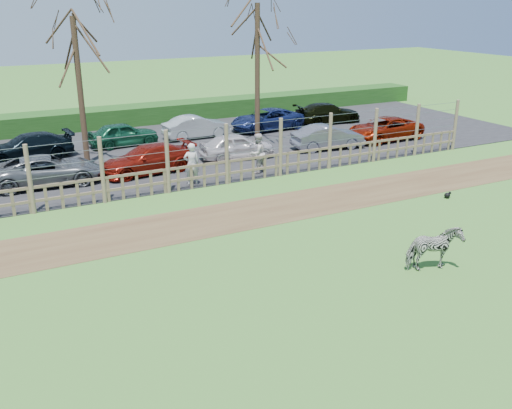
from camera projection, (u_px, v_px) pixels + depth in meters
name	position (u px, v px, depth m)	size (l,w,h in m)	color
ground	(265.00, 275.00, 15.62)	(120.00, 120.00, 0.00)	#5F8F3F
dirt_strip	(203.00, 222.00, 19.39)	(34.00, 2.80, 0.01)	brown
asphalt	(125.00, 155.00, 27.75)	(44.00, 13.00, 0.04)	#232326
hedge	(93.00, 119.00, 33.43)	(46.00, 2.00, 1.10)	#1E4716
fence	(168.00, 173.00, 22.05)	(30.16, 0.16, 2.50)	brown
tree_mid	(77.00, 56.00, 24.41)	(4.80, 4.80, 6.83)	#3D2B1E
tree_right	(257.00, 40.00, 28.58)	(4.80, 4.80, 7.35)	#3D2B1E
zebra	(434.00, 249.00, 15.72)	(0.69, 1.51, 1.28)	gray
visitor_a	(192.00, 164.00, 22.89)	(0.63, 0.41, 1.72)	beige
visitor_b	(257.00, 153.00, 24.49)	(0.84, 0.65, 1.72)	#C0B4B1
crow	(447.00, 195.00, 21.67)	(0.30, 0.22, 0.24)	black
car_2	(47.00, 170.00, 23.00)	(1.99, 4.32, 1.20)	slate
car_3	(148.00, 159.00, 24.58)	(1.68, 4.13, 1.20)	maroon
car_4	(237.00, 146.00, 26.81)	(1.42, 3.52, 1.20)	silver
car_5	(328.00, 137.00, 28.57)	(1.27, 3.64, 1.20)	slate
car_6	(385.00, 129.00, 30.38)	(1.99, 4.32, 1.20)	maroon
car_9	(28.00, 147.00, 26.66)	(1.68, 4.13, 1.20)	black
car_10	(123.00, 134.00, 29.21)	(1.42, 3.52, 1.20)	#165133
car_11	(197.00, 127.00, 30.90)	(1.27, 3.64, 1.20)	#B6BCBB
car_12	(267.00, 119.00, 32.78)	(1.99, 4.32, 1.20)	navy
car_13	(328.00, 113.00, 34.65)	(1.68, 4.13, 1.20)	black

